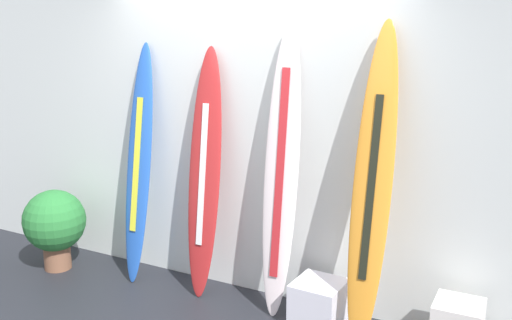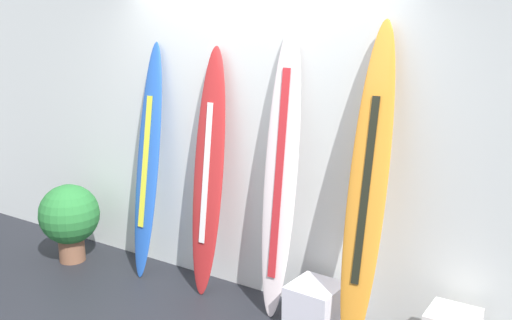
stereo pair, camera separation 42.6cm
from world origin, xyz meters
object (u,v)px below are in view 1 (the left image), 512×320
(surfboard_cobalt, at_px, (139,165))
(potted_plant, at_px, (55,223))
(surfboard_crimson, at_px, (205,176))
(surfboard_sunset, at_px, (372,188))
(display_block_center, at_px, (319,304))
(surfboard_ivory, at_px, (281,176))

(surfboard_cobalt, distance_m, potted_plant, 1.02)
(surfboard_crimson, bearing_deg, surfboard_sunset, -3.33)
(display_block_center, bearing_deg, potted_plant, -176.24)
(surfboard_ivory, bearing_deg, potted_plant, -173.20)
(surfboard_cobalt, height_order, potted_plant, surfboard_cobalt)
(surfboard_crimson, distance_m, display_block_center, 1.34)
(surfboard_crimson, distance_m, potted_plant, 1.58)
(surfboard_ivory, distance_m, display_block_center, 0.99)
(surfboard_cobalt, xyz_separation_m, surfboard_crimson, (0.65, 0.01, -0.02))
(surfboard_cobalt, xyz_separation_m, surfboard_ivory, (1.33, 0.02, 0.07))
(surfboard_cobalt, height_order, surfboard_sunset, surfboard_sunset)
(surfboard_crimson, bearing_deg, surfboard_cobalt, -179.09)
(potted_plant, bearing_deg, surfboard_crimson, 9.66)
(surfboard_cobalt, xyz_separation_m, potted_plant, (-0.80, -0.24, -0.59))
(surfboard_sunset, distance_m, display_block_center, 1.02)
(surfboard_cobalt, relative_size, potted_plant, 2.76)
(surfboard_sunset, xyz_separation_m, display_block_center, (-0.36, -0.00, -0.95))
(surfboard_ivory, bearing_deg, surfboard_cobalt, -179.26)
(surfboard_crimson, height_order, surfboard_ivory, surfboard_ivory)
(surfboard_cobalt, distance_m, surfboard_crimson, 0.65)
(surfboard_sunset, bearing_deg, display_block_center, -179.74)
(surfboard_cobalt, relative_size, surfboard_crimson, 1.01)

